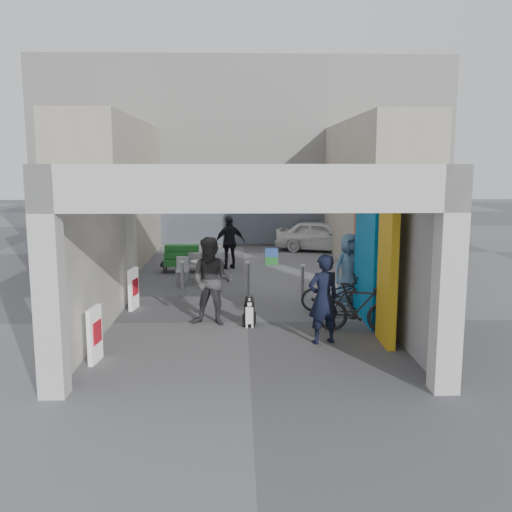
{
  "coord_description": "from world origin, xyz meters",
  "views": [
    {
      "loc": [
        -0.17,
        -12.36,
        3.5
      ],
      "look_at": [
        0.23,
        1.0,
        1.34
      ],
      "focal_mm": 40.0,
      "sensor_mm": 36.0,
      "label": 1
    }
  ],
  "objects_px": {
    "bicycle_front": "(336,293)",
    "white_van": "(321,236)",
    "produce_stand": "(182,261)",
    "man_back_turned": "(212,281)",
    "man_elderly": "(349,269)",
    "cafe_set": "(199,272)",
    "bicycle_rear": "(357,308)",
    "man_crates": "(230,242)",
    "border_collie": "(249,314)",
    "man_with_dog": "(323,299)"
  },
  "relations": [
    {
      "from": "man_elderly",
      "to": "man_crates",
      "type": "xyz_separation_m",
      "value": [
        -3.09,
        5.02,
        -0.0
      ]
    },
    {
      "from": "man_back_turned",
      "to": "man_elderly",
      "type": "height_order",
      "value": "man_back_turned"
    },
    {
      "from": "cafe_set",
      "to": "man_back_turned",
      "type": "relative_size",
      "value": 0.7
    },
    {
      "from": "produce_stand",
      "to": "man_with_dog",
      "type": "relative_size",
      "value": 0.74
    },
    {
      "from": "man_crates",
      "to": "bicycle_front",
      "type": "xyz_separation_m",
      "value": [
        2.64,
        -5.77,
        -0.45
      ]
    },
    {
      "from": "man_with_dog",
      "to": "bicycle_rear",
      "type": "relative_size",
      "value": 1.01
    },
    {
      "from": "white_van",
      "to": "bicycle_rear",
      "type": "bearing_deg",
      "value": -165.72
    },
    {
      "from": "produce_stand",
      "to": "bicycle_front",
      "type": "xyz_separation_m",
      "value": [
        4.21,
        -5.2,
        0.1
      ]
    },
    {
      "from": "white_van",
      "to": "cafe_set",
      "type": "bearing_deg",
      "value": 161.52
    },
    {
      "from": "man_crates",
      "to": "white_van",
      "type": "bearing_deg",
      "value": -152.12
    },
    {
      "from": "man_back_turned",
      "to": "bicycle_rear",
      "type": "relative_size",
      "value": 1.11
    },
    {
      "from": "produce_stand",
      "to": "man_back_turned",
      "type": "height_order",
      "value": "man_back_turned"
    },
    {
      "from": "produce_stand",
      "to": "man_with_dog",
      "type": "xyz_separation_m",
      "value": [
        3.53,
        -7.64,
        0.54
      ]
    },
    {
      "from": "produce_stand",
      "to": "bicycle_front",
      "type": "height_order",
      "value": "bicycle_front"
    },
    {
      "from": "man_elderly",
      "to": "white_van",
      "type": "bearing_deg",
      "value": 65.28
    },
    {
      "from": "cafe_set",
      "to": "white_van",
      "type": "xyz_separation_m",
      "value": [
        4.55,
        6.02,
        0.33
      ]
    },
    {
      "from": "man_elderly",
      "to": "man_crates",
      "type": "distance_m",
      "value": 5.89
    },
    {
      "from": "border_collie",
      "to": "bicycle_rear",
      "type": "height_order",
      "value": "bicycle_rear"
    },
    {
      "from": "man_elderly",
      "to": "bicycle_rear",
      "type": "distance_m",
      "value": 2.54
    },
    {
      "from": "produce_stand",
      "to": "bicycle_rear",
      "type": "bearing_deg",
      "value": -34.2
    },
    {
      "from": "man_with_dog",
      "to": "man_elderly",
      "type": "bearing_deg",
      "value": -127.68
    },
    {
      "from": "white_van",
      "to": "produce_stand",
      "type": "bearing_deg",
      "value": 148.58
    },
    {
      "from": "cafe_set",
      "to": "border_collie",
      "type": "relative_size",
      "value": 1.92
    },
    {
      "from": "white_van",
      "to": "man_back_turned",
      "type": "bearing_deg",
      "value": 178.32
    },
    {
      "from": "border_collie",
      "to": "bicycle_front",
      "type": "distance_m",
      "value": 2.45
    },
    {
      "from": "man_with_dog",
      "to": "cafe_set",
      "type": "bearing_deg",
      "value": -82.65
    },
    {
      "from": "cafe_set",
      "to": "bicycle_front",
      "type": "bearing_deg",
      "value": -45.04
    },
    {
      "from": "bicycle_rear",
      "to": "man_back_turned",
      "type": "bearing_deg",
      "value": 91.71
    },
    {
      "from": "border_collie",
      "to": "man_with_dog",
      "type": "distance_m",
      "value": 1.96
    },
    {
      "from": "bicycle_front",
      "to": "white_van",
      "type": "height_order",
      "value": "white_van"
    },
    {
      "from": "cafe_set",
      "to": "man_crates",
      "type": "distance_m",
      "value": 2.47
    },
    {
      "from": "man_with_dog",
      "to": "produce_stand",
      "type": "bearing_deg",
      "value": -83.42
    },
    {
      "from": "man_back_turned",
      "to": "bicycle_front",
      "type": "relative_size",
      "value": 1.15
    },
    {
      "from": "bicycle_front",
      "to": "border_collie",
      "type": "bearing_deg",
      "value": 121.89
    },
    {
      "from": "man_with_dog",
      "to": "man_back_turned",
      "type": "distance_m",
      "value": 2.64
    },
    {
      "from": "man_elderly",
      "to": "white_van",
      "type": "relative_size",
      "value": 0.49
    },
    {
      "from": "man_elderly",
      "to": "bicycle_front",
      "type": "bearing_deg",
      "value": -141.92
    },
    {
      "from": "white_van",
      "to": "man_elderly",
      "type": "bearing_deg",
      "value": -165.0
    },
    {
      "from": "produce_stand",
      "to": "man_with_dog",
      "type": "height_order",
      "value": "man_with_dog"
    },
    {
      "from": "border_collie",
      "to": "man_elderly",
      "type": "xyz_separation_m",
      "value": [
        2.56,
        2.0,
        0.62
      ]
    },
    {
      "from": "produce_stand",
      "to": "man_elderly",
      "type": "xyz_separation_m",
      "value": [
        4.66,
        -4.45,
        0.55
      ]
    },
    {
      "from": "bicycle_front",
      "to": "bicycle_rear",
      "type": "height_order",
      "value": "bicycle_rear"
    },
    {
      "from": "man_with_dog",
      "to": "man_back_turned",
      "type": "relative_size",
      "value": 0.92
    },
    {
      "from": "man_elderly",
      "to": "bicycle_front",
      "type": "distance_m",
      "value": 0.99
    },
    {
      "from": "produce_stand",
      "to": "man_with_dog",
      "type": "bearing_deg",
      "value": -41.52
    },
    {
      "from": "cafe_set",
      "to": "bicycle_rear",
      "type": "height_order",
      "value": "bicycle_rear"
    },
    {
      "from": "man_elderly",
      "to": "man_crates",
      "type": "bearing_deg",
      "value": 100.49
    },
    {
      "from": "cafe_set",
      "to": "man_elderly",
      "type": "distance_m",
      "value": 4.92
    },
    {
      "from": "produce_stand",
      "to": "bicycle_rear",
      "type": "relative_size",
      "value": 0.75
    },
    {
      "from": "bicycle_front",
      "to": "white_van",
      "type": "xyz_separation_m",
      "value": [
        1.01,
        9.57,
        0.18
      ]
    }
  ]
}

